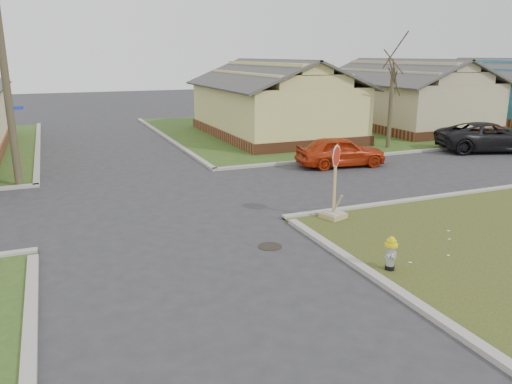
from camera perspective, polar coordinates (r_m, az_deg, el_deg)
name	(u,v)px	position (r m, az deg, el deg)	size (l,w,h in m)	color
ground	(184,252)	(13.10, -8.18, -6.81)	(120.00, 120.00, 0.00)	#2D2D2F
verge_far_right	(412,123)	(39.13, 17.36, 7.58)	(37.00, 19.00, 0.05)	#2F4E1C
curbs	(148,201)	(17.74, -12.27, -1.04)	(80.00, 40.00, 0.12)	#A19C91
manhole	(270,246)	(13.33, 1.61, -6.23)	(0.64, 0.64, 0.01)	black
side_house_yellow	(273,100)	(31.21, 1.98, 10.42)	(7.60, 11.60, 4.70)	brown
side_house_tan	(405,95)	(36.49, 16.68, 10.53)	(7.60, 11.60, 4.70)	brown
side_house_teal	(511,91)	(43.47, 27.17, 10.19)	(7.60, 11.60, 4.70)	brown
utility_pole	(3,62)	(20.73, -26.92, 13.11)	(1.80, 0.28, 9.00)	#433826
tree_mid_right	(390,108)	(27.87, 15.11, 9.22)	(0.22, 0.22, 4.20)	#433826
fire_hydrant	(391,251)	(12.10, 15.16, -6.58)	(0.31, 0.31, 0.83)	black
stop_sign	(334,202)	(15.48, 8.90, -1.19)	(0.65, 0.64, 2.30)	tan
red_sedan	(341,151)	(22.97, 9.64, 4.60)	(1.62, 4.03, 1.37)	#AE2A0C
dark_pickup	(490,137)	(28.99, 25.19, 5.71)	(2.48, 5.39, 1.50)	black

